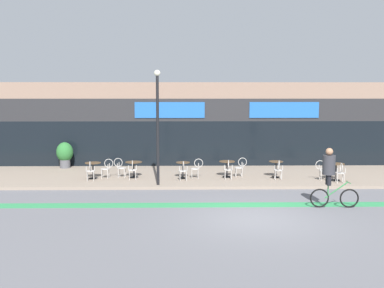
{
  "coord_description": "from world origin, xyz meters",
  "views": [
    {
      "loc": [
        -2.27,
        -13.89,
        3.97
      ],
      "look_at": [
        -1.93,
        6.04,
        1.74
      ],
      "focal_mm": 42.0,
      "sensor_mm": 36.0,
      "label": 1
    }
  ],
  "objects_px": {
    "bistro_table_4": "(276,166)",
    "cafe_chair_2_side": "(197,167)",
    "cafe_chair_2_near": "(183,169)",
    "cafe_chair_3_near": "(228,168)",
    "bistro_table_1": "(134,166)",
    "cafe_chair_4_near": "(279,168)",
    "bistro_table_2": "(183,167)",
    "cafe_chair_1_near": "(132,169)",
    "cafe_chair_5_side": "(322,169)",
    "cafe_chair_1_side": "(120,166)",
    "bistro_table_5": "(336,168)",
    "bistro_table_0": "(93,167)",
    "planter_pot": "(65,154)",
    "cafe_chair_0_side": "(107,167)",
    "cafe_chair_0_near": "(90,169)",
    "cafe_chair_5_near": "(341,171)",
    "cafe_chair_3_side": "(240,166)",
    "cyclist_0": "(330,173)",
    "lamp_post": "(158,119)",
    "bistro_table_3": "(227,166)"
  },
  "relations": [
    {
      "from": "cafe_chair_5_near",
      "to": "cafe_chair_0_side",
      "type": "bearing_deg",
      "value": 89.22
    },
    {
      "from": "bistro_table_5",
      "to": "cafe_chair_0_side",
      "type": "height_order",
      "value": "cafe_chair_0_side"
    },
    {
      "from": "bistro_table_1",
      "to": "cafe_chair_0_near",
      "type": "height_order",
      "value": "cafe_chair_0_near"
    },
    {
      "from": "cyclist_0",
      "to": "bistro_table_0",
      "type": "bearing_deg",
      "value": 154.19
    },
    {
      "from": "bistro_table_4",
      "to": "cafe_chair_2_side",
      "type": "height_order",
      "value": "cafe_chair_2_side"
    },
    {
      "from": "bistro_table_5",
      "to": "cafe_chair_5_near",
      "type": "relative_size",
      "value": 0.84
    },
    {
      "from": "cafe_chair_1_near",
      "to": "cafe_chair_5_side",
      "type": "height_order",
      "value": "same"
    },
    {
      "from": "cafe_chair_0_near",
      "to": "cafe_chair_5_near",
      "type": "relative_size",
      "value": 1.0
    },
    {
      "from": "cafe_chair_5_near",
      "to": "cafe_chair_5_side",
      "type": "bearing_deg",
      "value": 50.74
    },
    {
      "from": "cafe_chair_0_side",
      "to": "cafe_chair_1_side",
      "type": "height_order",
      "value": "same"
    },
    {
      "from": "cafe_chair_1_near",
      "to": "lamp_post",
      "type": "xyz_separation_m",
      "value": [
        1.22,
        -1.13,
        2.3
      ]
    },
    {
      "from": "cafe_chair_2_near",
      "to": "cafe_chair_3_near",
      "type": "bearing_deg",
      "value": -88.1
    },
    {
      "from": "bistro_table_4",
      "to": "cafe_chair_0_near",
      "type": "bearing_deg",
      "value": -174.9
    },
    {
      "from": "cafe_chair_3_side",
      "to": "cafe_chair_5_side",
      "type": "height_order",
      "value": "same"
    },
    {
      "from": "cafe_chair_2_near",
      "to": "cafe_chair_5_side",
      "type": "relative_size",
      "value": 1.0
    },
    {
      "from": "bistro_table_1",
      "to": "cafe_chair_0_side",
      "type": "xyz_separation_m",
      "value": [
        -1.21,
        -0.24,
        -0.01
      ]
    },
    {
      "from": "bistro_table_0",
      "to": "bistro_table_4",
      "type": "bearing_deg",
      "value": 0.85
    },
    {
      "from": "bistro_table_4",
      "to": "cafe_chair_3_side",
      "type": "distance_m",
      "value": 1.63
    },
    {
      "from": "bistro_table_0",
      "to": "bistro_table_3",
      "type": "height_order",
      "value": "bistro_table_3"
    },
    {
      "from": "bistro_table_4",
      "to": "planter_pot",
      "type": "distance_m",
      "value": 10.88
    },
    {
      "from": "cafe_chair_1_side",
      "to": "cafe_chair_4_near",
      "type": "xyz_separation_m",
      "value": [
        7.21,
        -0.74,
        0.0
      ]
    },
    {
      "from": "cafe_chair_2_side",
      "to": "cafe_chair_4_near",
      "type": "height_order",
      "value": "same"
    },
    {
      "from": "cafe_chair_0_near",
      "to": "cafe_chair_2_side",
      "type": "distance_m",
      "value": 4.77
    },
    {
      "from": "bistro_table_1",
      "to": "cafe_chair_4_near",
      "type": "relative_size",
      "value": 0.85
    },
    {
      "from": "cafe_chair_2_near",
      "to": "cafe_chair_2_side",
      "type": "distance_m",
      "value": 0.88
    },
    {
      "from": "bistro_table_3",
      "to": "bistro_table_5",
      "type": "distance_m",
      "value": 4.88
    },
    {
      "from": "planter_pot",
      "to": "cafe_chair_5_near",
      "type": "bearing_deg",
      "value": -18.16
    },
    {
      "from": "bistro_table_2",
      "to": "cafe_chair_2_side",
      "type": "distance_m",
      "value": 0.63
    },
    {
      "from": "bistro_table_2",
      "to": "cyclist_0",
      "type": "height_order",
      "value": "cyclist_0"
    },
    {
      "from": "bistro_table_2",
      "to": "planter_pot",
      "type": "bearing_deg",
      "value": 154.01
    },
    {
      "from": "cyclist_0",
      "to": "lamp_post",
      "type": "bearing_deg",
      "value": 153.23
    },
    {
      "from": "cafe_chair_0_near",
      "to": "cafe_chair_0_side",
      "type": "bearing_deg",
      "value": -51.74
    },
    {
      "from": "bistro_table_4",
      "to": "cafe_chair_3_near",
      "type": "bearing_deg",
      "value": -168.06
    },
    {
      "from": "cafe_chair_2_side",
      "to": "lamp_post",
      "type": "height_order",
      "value": "lamp_post"
    },
    {
      "from": "cafe_chair_0_near",
      "to": "cafe_chair_1_near",
      "type": "xyz_separation_m",
      "value": [
        1.84,
        0.23,
        0.0
      ]
    },
    {
      "from": "bistro_table_4",
      "to": "cafe_chair_4_near",
      "type": "relative_size",
      "value": 0.83
    },
    {
      "from": "bistro_table_1",
      "to": "bistro_table_4",
      "type": "bearing_deg",
      "value": -0.94
    },
    {
      "from": "bistro_table_2",
      "to": "cafe_chair_3_near",
      "type": "distance_m",
      "value": 2.08
    },
    {
      "from": "cafe_chair_3_near",
      "to": "cafe_chair_5_side",
      "type": "xyz_separation_m",
      "value": [
        4.17,
        -0.3,
        0.0
      ]
    },
    {
      "from": "bistro_table_0",
      "to": "planter_pot",
      "type": "bearing_deg",
      "value": 124.67
    },
    {
      "from": "bistro_table_0",
      "to": "cafe_chair_4_near",
      "type": "distance_m",
      "value": 8.43
    },
    {
      "from": "cafe_chair_0_near",
      "to": "cafe_chair_5_near",
      "type": "height_order",
      "value": "same"
    },
    {
      "from": "cafe_chair_0_side",
      "to": "cafe_chair_2_side",
      "type": "bearing_deg",
      "value": -177.83
    },
    {
      "from": "bistro_table_0",
      "to": "cafe_chair_0_near",
      "type": "relative_size",
      "value": 0.81
    },
    {
      "from": "bistro_table_3",
      "to": "cafe_chair_5_near",
      "type": "distance_m",
      "value": 5.03
    },
    {
      "from": "bistro_table_5",
      "to": "cafe_chair_1_near",
      "type": "bearing_deg",
      "value": 178.35
    },
    {
      "from": "cafe_chair_1_side",
      "to": "cafe_chair_2_near",
      "type": "relative_size",
      "value": 1.0
    },
    {
      "from": "cafe_chair_3_side",
      "to": "planter_pot",
      "type": "distance_m",
      "value": 9.27
    },
    {
      "from": "bistro_table_5",
      "to": "cafe_chair_3_side",
      "type": "bearing_deg",
      "value": 167.43
    },
    {
      "from": "cafe_chair_0_side",
      "to": "cafe_chair_2_side",
      "type": "relative_size",
      "value": 1.0
    }
  ]
}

